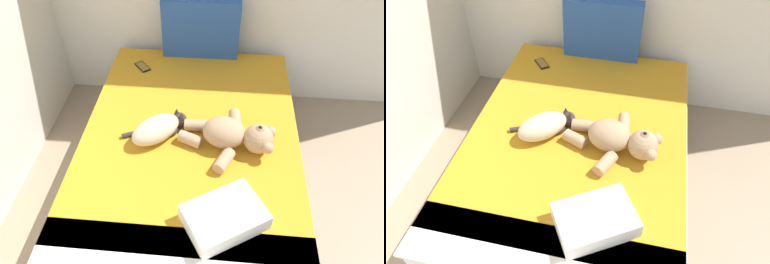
# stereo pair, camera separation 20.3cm
# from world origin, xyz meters

# --- Properties ---
(bed) EXTENTS (1.47, 2.06, 0.51)m
(bed) POSITION_xyz_m (1.27, 3.42, 0.25)
(bed) COLOR #9E7A56
(bed) RESTS_ON ground_plane
(patterned_cushion) EXTENTS (0.62, 0.12, 0.48)m
(patterned_cushion) POSITION_xyz_m (1.26, 4.37, 0.75)
(patterned_cushion) COLOR #264C99
(patterned_cushion) RESTS_ON bed
(cat) EXTENTS (0.42, 0.37, 0.15)m
(cat) POSITION_xyz_m (1.06, 3.37, 0.58)
(cat) COLOR #C6B293
(cat) RESTS_ON bed
(teddy_bear) EXTENTS (0.62, 0.53, 0.20)m
(teddy_bear) POSITION_xyz_m (1.55, 3.34, 0.60)
(teddy_bear) COLOR tan
(teddy_bear) RESTS_ON bed
(cell_phone) EXTENTS (0.15, 0.16, 0.01)m
(cell_phone) POSITION_xyz_m (0.81, 4.14, 0.52)
(cell_phone) COLOR black
(cell_phone) RESTS_ON bed
(throw_pillow) EXTENTS (0.49, 0.45, 0.11)m
(throw_pillow) POSITION_xyz_m (1.50, 2.77, 0.57)
(throw_pillow) COLOR white
(throw_pillow) RESTS_ON bed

